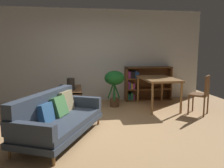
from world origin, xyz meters
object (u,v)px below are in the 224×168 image
at_px(open_laptop, 69,87).
at_px(dining_table, 158,81).
at_px(potted_floor_plant, 114,81).
at_px(bookshelf, 145,83).
at_px(fabric_couch, 57,117).
at_px(media_console, 73,100).
at_px(dining_chair_near, 202,93).
at_px(desk_speaker, 71,84).

bearing_deg(open_laptop, dining_table, -3.38).
height_order(potted_floor_plant, bookshelf, bookshelf).
distance_m(fabric_couch, media_console, 1.79).
height_order(media_console, dining_chair_near, dining_chair_near).
xyz_separation_m(media_console, dining_chair_near, (3.01, -0.85, 0.26)).
bearing_deg(desk_speaker, open_laptop, 100.31).
distance_m(fabric_couch, open_laptop, 1.86).
relative_size(fabric_couch, potted_floor_plant, 2.16).
distance_m(fabric_couch, desk_speaker, 1.61).
bearing_deg(bookshelf, fabric_couch, -132.23).
bearing_deg(fabric_couch, open_laptop, 84.44).
distance_m(open_laptop, dining_chair_near, 3.25).
relative_size(open_laptop, potted_floor_plant, 0.50).
bearing_deg(bookshelf, media_console, -156.97).
relative_size(fabric_couch, media_console, 1.75).
relative_size(media_console, open_laptop, 2.49).
distance_m(media_console, dining_chair_near, 3.14).
relative_size(dining_table, dining_chair_near, 1.43).
xyz_separation_m(desk_speaker, potted_floor_plant, (1.15, 0.44, -0.01)).
distance_m(fabric_couch, dining_table, 3.04).
xyz_separation_m(fabric_couch, desk_speaker, (0.23, 1.56, 0.34)).
distance_m(open_laptop, desk_speaker, 0.31).
bearing_deg(desk_speaker, dining_table, 3.66).
distance_m(media_console, dining_table, 2.26).
bearing_deg(open_laptop, bookshelf, 20.47).
distance_m(dining_table, dining_chair_near, 1.14).
bearing_deg(dining_table, potted_floor_plant, 165.21).
distance_m(dining_table, bookshelf, 1.00).
relative_size(media_console, dining_table, 0.89).
height_order(media_console, desk_speaker, desk_speaker).
height_order(open_laptop, dining_table, dining_table).
bearing_deg(potted_floor_plant, open_laptop, -172.51).
bearing_deg(bookshelf, dining_chair_near, -64.05).
relative_size(media_console, dining_chair_near, 1.27).
xyz_separation_m(fabric_couch, open_laptop, (0.18, 1.84, 0.22)).
relative_size(media_console, desk_speaker, 4.23).
bearing_deg(desk_speaker, bookshelf, 26.99).
height_order(potted_floor_plant, dining_table, potted_floor_plant).
xyz_separation_m(potted_floor_plant, bookshelf, (1.06, 0.68, -0.19)).
height_order(fabric_couch, desk_speaker, desk_speaker).
bearing_deg(dining_table, open_laptop, 176.62).
xyz_separation_m(dining_table, dining_chair_near, (0.80, -0.79, -0.19)).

